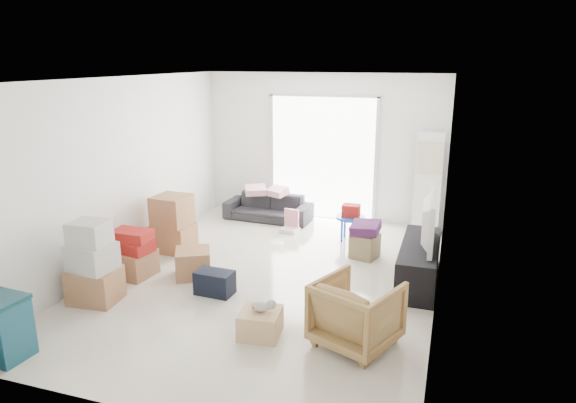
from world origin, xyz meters
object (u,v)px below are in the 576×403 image
Objects in this scene: armchair at (357,310)px; kids_table at (351,215)px; television at (421,239)px; wood_crate at (260,323)px; ac_tower at (428,184)px; ottoman at (365,246)px; sofa at (268,203)px; tv_console at (419,263)px.

armchair reaches higher than kids_table.
television is 2.67× the size of wood_crate.
ac_tower is at bearing 34.62° from kids_table.
armchair is at bearing -82.26° from ottoman.
ac_tower is 4.04m from armchair.
wood_crate is at bearing -95.71° from kids_table.
wood_crate is at bearing 139.40° from television.
kids_table is at bearing -145.38° from ac_tower.
armchair is at bearing -55.49° from sofa.
television is at bearing 52.05° from wood_crate.
kids_table is (-1.21, 1.35, -0.18)m from television.
ac_tower reaches higher than sofa.
tv_console is at bearing -88.67° from ac_tower.
wood_crate is (-1.49, -4.13, -0.73)m from ac_tower.
television is 3.11× the size of ottoman.
tv_console is 1.82m from kids_table.
sofa is 4.21m from wood_crate.
television is 1.16m from ottoman.
ottoman is (-0.85, 0.66, -0.09)m from tv_console.
television reaches higher than tv_console.
armchair is at bearing 161.80° from television.
sofa is 2.63× the size of kids_table.
sofa reaches higher than ottoman.
kids_table is (-0.36, 0.69, 0.25)m from ottoman.
television reaches higher than ottoman.
ac_tower is at bearing 61.81° from ottoman.
armchair is 1.29× the size of kids_table.
kids_table is at bearing -54.98° from armchair.
tv_console is 2.04× the size of armchair.
wood_crate is (-1.54, -1.98, -0.13)m from tv_console.
tv_console is 4.39× the size of ottoman.
sofa is at bearing -177.00° from ac_tower.
kids_table is at bearing 39.30° from television.
kids_table is at bearing 84.29° from wood_crate.
tv_console reaches higher than wood_crate.
tv_console is 2.51m from wood_crate.
ac_tower is at bearing 5.48° from sofa.
kids_table is (1.70, -0.65, 0.12)m from sofa.
kids_table is at bearing 131.96° from tv_console.
tv_console is 1.08m from ottoman.
sofa is (-2.86, -0.15, -0.56)m from ac_tower.
sofa is 4.36× the size of ottoman.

